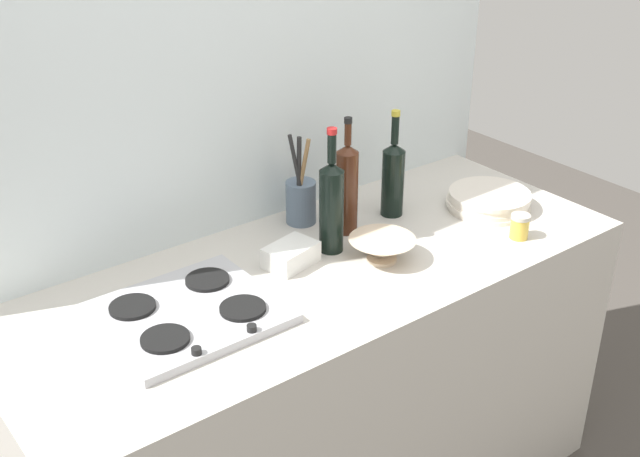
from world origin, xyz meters
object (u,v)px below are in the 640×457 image
object	(u,v)px
butter_dish	(291,255)
wine_bottle_leftmost	(331,205)
condiment_jar_front	(520,226)
wine_bottle_mid_left	(393,177)
utensil_crock	(301,200)
wine_bottle_mid_right	(347,187)
plate_stack	(489,200)
stovetop_hob	(188,313)
mixing_bowl	(382,249)

from	to	relation	value
butter_dish	wine_bottle_leftmost	bearing A→B (deg)	-0.34
butter_dish	condiment_jar_front	bearing A→B (deg)	-24.15
wine_bottle_mid_left	utensil_crock	world-z (taller)	wine_bottle_mid_left
wine_bottle_leftmost	wine_bottle_mid_right	bearing A→B (deg)	30.33
plate_stack	utensil_crock	world-z (taller)	utensil_crock
stovetop_hob	wine_bottle_mid_right	world-z (taller)	wine_bottle_mid_right
stovetop_hob	utensil_crock	distance (m)	0.59
butter_dish	utensil_crock	distance (m)	0.27
utensil_crock	wine_bottle_mid_right	bearing A→B (deg)	-61.58
wine_bottle_leftmost	utensil_crock	bearing A→B (deg)	79.50
wine_bottle_leftmost	mixing_bowl	size ratio (longest dim) A/B	1.96
plate_stack	condiment_jar_front	bearing A→B (deg)	-112.58
wine_bottle_mid_right	butter_dish	world-z (taller)	wine_bottle_mid_right
wine_bottle_mid_right	butter_dish	bearing A→B (deg)	-165.96
wine_bottle_leftmost	wine_bottle_mid_right	size ratio (longest dim) A/B	1.03
butter_dish	utensil_crock	xyz separation A→B (m)	(0.18, 0.19, 0.05)
wine_bottle_mid_right	stovetop_hob	bearing A→B (deg)	-168.55
stovetop_hob	plate_stack	size ratio (longest dim) A/B	1.61
wine_bottle_mid_right	mixing_bowl	distance (m)	0.23
stovetop_hob	mixing_bowl	distance (m)	0.58
plate_stack	condiment_jar_front	distance (m)	0.21
wine_bottle_mid_right	condiment_jar_front	distance (m)	0.52
plate_stack	wine_bottle_mid_right	size ratio (longest dim) A/B	0.74
mixing_bowl	stovetop_hob	bearing A→B (deg)	172.46
stovetop_hob	wine_bottle_leftmost	world-z (taller)	wine_bottle_leftmost
stovetop_hob	wine_bottle_mid_right	distance (m)	0.63
butter_dish	condiment_jar_front	size ratio (longest dim) A/B	1.90
butter_dish	mixing_bowl	bearing A→B (deg)	-32.51
wine_bottle_mid_left	butter_dish	size ratio (longest dim) A/B	2.36
butter_dish	condiment_jar_front	world-z (taller)	condiment_jar_front
wine_bottle_leftmost	butter_dish	distance (m)	0.18
condiment_jar_front	plate_stack	bearing A→B (deg)	67.42
wine_bottle_mid_right	condiment_jar_front	world-z (taller)	wine_bottle_mid_right
utensil_crock	wine_bottle_leftmost	bearing A→B (deg)	-100.50
wine_bottle_mid_left	wine_bottle_mid_right	xyz separation A→B (m)	(-0.19, -0.01, 0.02)
wine_bottle_mid_right	mixing_bowl	bearing A→B (deg)	-99.76
stovetop_hob	butter_dish	distance (m)	0.36
stovetop_hob	utensil_crock	xyz separation A→B (m)	(0.53, 0.25, 0.06)
wine_bottle_leftmost	utensil_crock	distance (m)	0.21
wine_bottle_mid_left	butter_dish	xyz separation A→B (m)	(-0.43, -0.07, -0.10)
mixing_bowl	utensil_crock	size ratio (longest dim) A/B	0.65
plate_stack	wine_bottle_mid_right	xyz separation A→B (m)	(-0.45, 0.15, 0.12)
wine_bottle_mid_right	utensil_crock	distance (m)	0.16
wine_bottle_mid_right	butter_dish	distance (m)	0.28
wine_bottle_leftmost	condiment_jar_front	distance (m)	0.57
condiment_jar_front	utensil_crock	bearing A→B (deg)	133.38
wine_bottle_leftmost	mixing_bowl	xyz separation A→B (m)	(0.07, -0.14, -0.11)
stovetop_hob	mixing_bowl	size ratio (longest dim) A/B	2.26
plate_stack	wine_bottle_leftmost	world-z (taller)	wine_bottle_leftmost
plate_stack	wine_bottle_leftmost	xyz separation A→B (m)	(-0.56, 0.09, 0.12)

